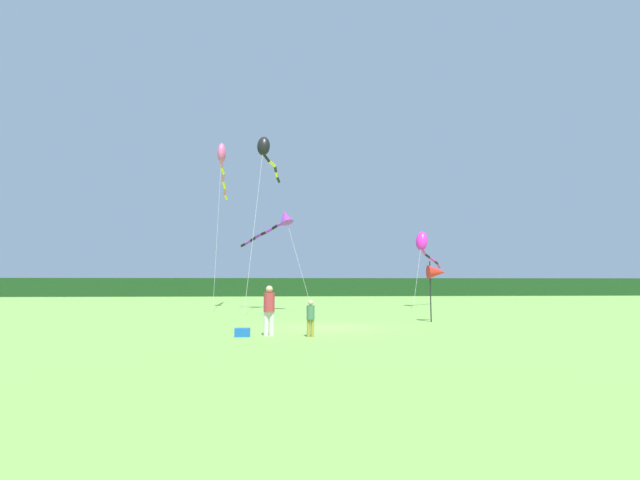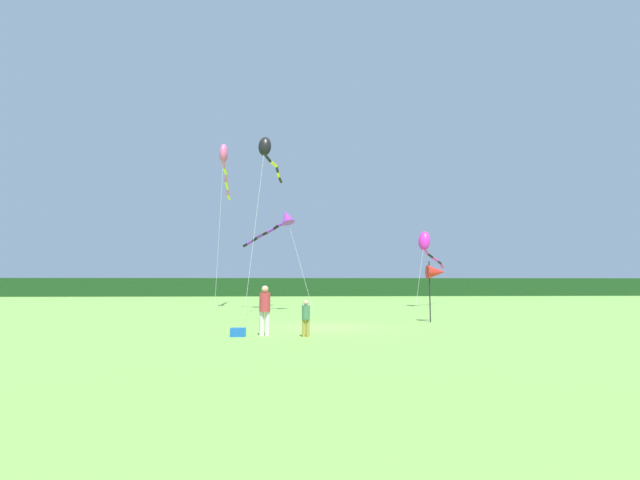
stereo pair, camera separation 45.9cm
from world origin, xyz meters
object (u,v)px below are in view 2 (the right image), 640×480
object	(u,v)px
cooler_box	(238,332)
kite_black	(267,151)
kite_rainbow	(224,161)
banner_flag_pole	(436,272)
kite_purple	(281,221)
kite_magenta	(426,244)
person_child	(306,316)
person_adult	(265,308)

from	to	relation	value
cooler_box	kite_black	xyz separation A→B (m)	(-0.06, 13.89, 11.06)
cooler_box	kite_rainbow	xyz separation A→B (m)	(-3.53, 17.09, 11.19)
banner_flag_pole	kite_purple	size ratio (longest dim) A/B	0.42
cooler_box	kite_magenta	size ratio (longest dim) A/B	0.09
kite_magenta	kite_black	world-z (taller)	kite_black
cooler_box	banner_flag_pole	xyz separation A→B (m)	(9.06, 5.32, 2.30)
person_child	cooler_box	distance (m)	2.52
banner_flag_pole	kite_rainbow	xyz separation A→B (m)	(-12.60, 11.77, 8.89)
cooler_box	kite_magenta	world-z (taller)	kite_magenta
banner_flag_pole	kite_purple	bearing A→B (deg)	131.46
cooler_box	kite_rainbow	size ratio (longest dim) A/B	0.04
person_adult	kite_rainbow	bearing A→B (deg)	104.81
person_adult	person_child	world-z (taller)	person_adult
person_adult	kite_black	size ratio (longest dim) A/B	0.15
kite_magenta	kite_rainbow	distance (m)	17.36
kite_magenta	cooler_box	bearing A→B (deg)	-124.11
banner_flag_pole	kite_magenta	distance (m)	14.00
kite_magenta	kite_rainbow	xyz separation A→B (m)	(-16.13, -1.51, 6.23)
person_child	kite_magenta	xyz separation A→B (m)	(10.15, 18.81, 4.38)
person_child	kite_rainbow	distance (m)	21.16
person_child	kite_rainbow	world-z (taller)	kite_rainbow
kite_purple	banner_flag_pole	bearing A→B (deg)	-48.54
kite_purple	kite_black	world-z (taller)	kite_black
kite_purple	kite_black	size ratio (longest dim) A/B	0.59
cooler_box	banner_flag_pole	bearing A→B (deg)	30.41
cooler_box	kite_black	size ratio (longest dim) A/B	0.04
kite_purple	kite_rainbow	bearing A→B (deg)	149.70
banner_flag_pole	kite_black	distance (m)	15.28
person_child	banner_flag_pole	world-z (taller)	banner_flag_pole
person_child	kite_rainbow	xyz separation A→B (m)	(-5.98, 17.30, 10.61)
banner_flag_pole	kite_rainbow	size ratio (longest dim) A/B	0.24
person_child	kite_rainbow	bearing A→B (deg)	109.07
person_adult	kite_rainbow	world-z (taller)	kite_rainbow
kite_rainbow	banner_flag_pole	bearing A→B (deg)	-43.06
kite_magenta	banner_flag_pole	bearing A→B (deg)	-104.91
kite_black	kite_rainbow	xyz separation A→B (m)	(-3.48, 3.20, 0.13)
kite_magenta	kite_black	bearing A→B (deg)	-159.57
kite_black	kite_rainbow	size ratio (longest dim) A/B	0.97
banner_flag_pole	kite_black	xyz separation A→B (m)	(-9.12, 8.57, 8.76)
kite_black	person_adult	bearing A→B (deg)	-85.85
person_child	kite_black	xyz separation A→B (m)	(-2.50, 14.10, 10.48)
person_adult	kite_black	bearing A→B (deg)	94.15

